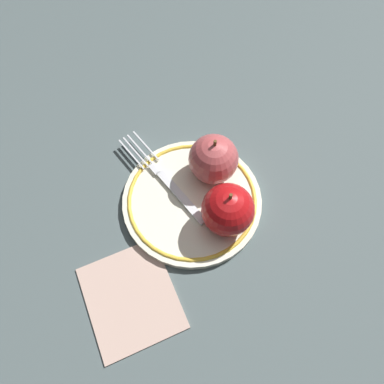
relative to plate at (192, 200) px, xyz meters
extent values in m
plane|color=#495657|center=(0.01, -0.01, -0.01)|extent=(2.00, 2.00, 0.00)
cylinder|color=silver|center=(0.00, 0.00, 0.00)|extent=(0.21, 0.21, 0.01)
torus|color=gold|center=(0.00, 0.00, 0.00)|extent=(0.19, 0.19, 0.01)
sphere|color=#B44A4C|center=(-0.05, -0.02, 0.04)|extent=(0.07, 0.07, 0.07)
cylinder|color=brown|center=(-0.05, -0.02, 0.08)|extent=(0.00, 0.00, 0.01)
sphere|color=#B21114|center=(-0.02, 0.06, 0.04)|extent=(0.07, 0.07, 0.07)
cylinder|color=brown|center=(-0.02, 0.06, 0.08)|extent=(0.00, 0.00, 0.01)
cube|color=silver|center=(0.02, -0.01, 0.01)|extent=(0.02, 0.11, 0.00)
cube|color=silver|center=(0.02, -0.07, 0.01)|extent=(0.01, 0.02, 0.00)
cube|color=silver|center=(0.02, -0.12, 0.01)|extent=(0.01, 0.07, 0.00)
cube|color=silver|center=(0.02, -0.12, 0.01)|extent=(0.01, 0.07, 0.00)
cube|color=silver|center=(0.03, -0.11, 0.01)|extent=(0.01, 0.07, 0.00)
cube|color=silver|center=(0.04, -0.11, 0.01)|extent=(0.01, 0.07, 0.00)
cube|color=tan|center=(0.14, 0.08, 0.00)|extent=(0.13, 0.15, 0.01)
camera|label=1|loc=(0.13, 0.20, 0.50)|focal=35.00mm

